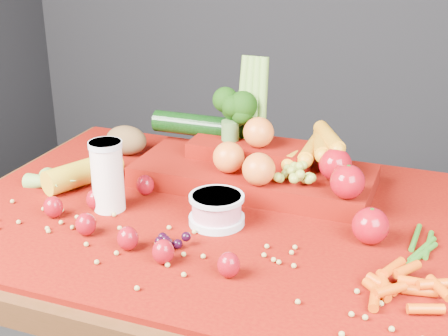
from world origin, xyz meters
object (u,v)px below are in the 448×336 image
(table, at_px, (221,258))
(milk_glass, at_px, (107,174))
(yogurt_bowl, at_px, (217,208))
(produce_mound, at_px, (261,160))

(table, xyz_separation_m, milk_glass, (-0.22, -0.07, 0.19))
(milk_glass, height_order, yogurt_bowl, milk_glass)
(milk_glass, bearing_deg, produce_mound, 42.33)
(table, bearing_deg, yogurt_bowl, -77.14)
(milk_glass, distance_m, produce_mound, 0.34)
(yogurt_bowl, relative_size, produce_mound, 0.18)
(milk_glass, bearing_deg, yogurt_bowl, 4.76)
(yogurt_bowl, bearing_deg, produce_mound, 83.96)
(table, height_order, milk_glass, milk_glass)
(milk_glass, bearing_deg, table, 17.42)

